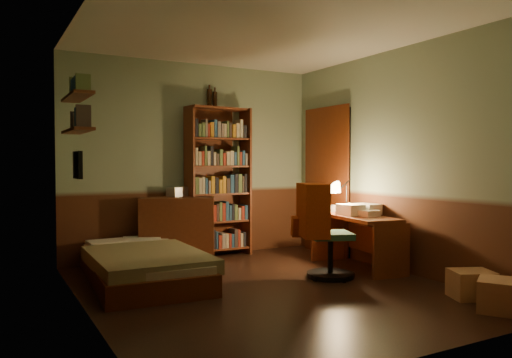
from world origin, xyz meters
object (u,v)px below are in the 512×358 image
bookshelf (218,182)px  desk (357,242)px  bed (142,254)px  mini_stereo (177,192)px  cardboard_box_b (471,284)px  desk_lamp (347,189)px  dresser (178,229)px  cardboard_box_a (497,295)px  office_chair (331,229)px

bookshelf → desk: bearing=-60.8°
bed → mini_stereo: bearing=55.9°
mini_stereo → cardboard_box_b: mini_stereo is taller
cardboard_box_b → mini_stereo: bearing=119.8°
mini_stereo → desk_lamp: 2.18m
bookshelf → cardboard_box_b: bearing=-75.6°
bed → dresser: bearing=53.5°
desk → cardboard_box_a: (-0.07, -1.91, -0.18)m
bed → mini_stereo: size_ratio=8.46×
office_chair → desk: bearing=43.7°
dresser → mini_stereo: mini_stereo is taller
mini_stereo → office_chair: office_chair is taller
dresser → desk: (1.74, -1.44, -0.09)m
bookshelf → office_chair: bookshelf is taller
desk → bed: bearing=173.8°
dresser → desk: 2.26m
bookshelf → cardboard_box_a: 3.70m
bed → desk: desk is taller
bookshelf → desk: (1.12, -1.53, -0.69)m
bed → cardboard_box_a: (2.37, -2.52, -0.15)m
office_chair → bed: bearing=177.1°
cardboard_box_b → desk_lamp: bearing=91.0°
bookshelf → cardboard_box_a: size_ratio=5.50×
desk → cardboard_box_a: size_ratio=3.27×
desk → cardboard_box_b: size_ratio=3.23×
bed → cardboard_box_a: 3.46m
bed → desk: size_ratio=1.63×
desk → desk_lamp: 0.67m
dresser → office_chair: office_chair is taller
desk → dresser: bearing=148.1°
cardboard_box_a → cardboard_box_b: 0.40m
bed → mini_stereo: mini_stereo is taller
desk → desk_lamp: size_ratio=2.01×
dresser → bookshelf: size_ratio=0.46×
bed → office_chair: (1.87, -0.84, 0.25)m
desk → office_chair: bearing=-149.9°
mini_stereo → bookshelf: (0.57, -0.04, 0.12)m
mini_stereo → cardboard_box_a: mini_stereo is taller
desk_lamp → office_chair: size_ratio=0.55×
dresser → desk_lamp: 2.21m
desk → office_chair: (-0.57, -0.23, 0.22)m
bed → desk: bearing=-10.5°
office_chair → cardboard_box_a: size_ratio=2.96×
dresser → cardboard_box_a: 3.76m
bed → desk_lamp: 2.59m
dresser → cardboard_box_b: (1.82, -2.98, -0.28)m
mini_stereo → desk: size_ratio=0.19×
mini_stereo → desk_lamp: (1.75, -1.31, 0.05)m
cardboard_box_a → desk_lamp: bearing=86.8°
office_chair → desk_lamp: bearing=59.8°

